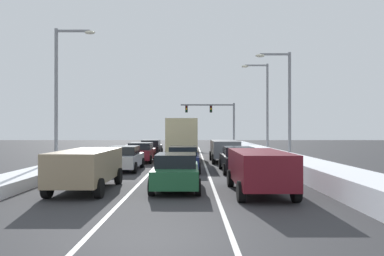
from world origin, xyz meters
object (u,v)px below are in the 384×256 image
at_px(suv_charcoal_center_lane_fourth, 185,144).
at_px(street_lamp_right_mid, 265,101).
at_px(suv_gray_right_lane_third, 225,149).
at_px(street_lamp_left_mid, 62,86).
at_px(sedan_navy_center_lane_second, 184,159).
at_px(traffic_light_gantry, 218,115).
at_px(sedan_black_left_lane_fourth, 152,148).
at_px(sedan_white_right_lane_fourth, 223,148).
at_px(suv_maroon_right_lane_nearest, 260,168).
at_px(suv_tan_left_lane_nearest, 88,166).
at_px(box_truck_center_lane_third, 184,137).
at_px(street_lamp_right_near, 286,97).
at_px(sedan_black_right_lane_second, 239,159).
at_px(sedan_green_center_lane_nearest, 177,171).
at_px(sedan_silver_left_lane_second, 125,158).
at_px(sedan_maroon_left_lane_third, 142,152).

distance_m(suv_charcoal_center_lane_fourth, street_lamp_right_mid, 9.35).
height_order(suv_gray_right_lane_third, street_lamp_left_mid, street_lamp_left_mid).
xyz_separation_m(sedan_navy_center_lane_second, traffic_light_gantry, (4.02, 27.64, 3.73)).
height_order(sedan_black_left_lane_fourth, street_lamp_left_mid, street_lamp_left_mid).
xyz_separation_m(sedan_white_right_lane_fourth, suv_charcoal_center_lane_fourth, (-3.72, 3.28, 0.25)).
xyz_separation_m(suv_maroon_right_lane_nearest, suv_tan_left_lane_nearest, (-7.03, 0.71, 0.00)).
relative_size(box_truck_center_lane_third, street_lamp_right_near, 0.87).
distance_m(sedan_black_right_lane_second, suv_tan_left_lane_nearest, 9.55).
bearing_deg(suv_gray_right_lane_third, sedan_white_right_lane_fourth, 86.98).
bearing_deg(sedan_green_center_lane_nearest, suv_tan_left_lane_nearest, -174.82).
relative_size(box_truck_center_lane_third, street_lamp_left_mid, 0.79).
xyz_separation_m(sedan_silver_left_lane_second, street_lamp_left_mid, (-4.37, 1.25, 4.63)).
bearing_deg(suv_charcoal_center_lane_fourth, sedan_silver_left_lane_second, -102.26).
bearing_deg(street_lamp_right_near, street_lamp_left_mid, -168.14).
height_order(suv_gray_right_lane_third, sedan_black_left_lane_fourth, suv_gray_right_lane_third).
height_order(box_truck_center_lane_third, sedan_maroon_left_lane_third, box_truck_center_lane_third).
bearing_deg(sedan_black_right_lane_second, sedan_maroon_left_lane_third, 136.21).
bearing_deg(sedan_silver_left_lane_second, sedan_black_left_lane_fourth, 89.10).
height_order(suv_maroon_right_lane_nearest, box_truck_center_lane_third, box_truck_center_lane_third).
bearing_deg(street_lamp_right_near, sedan_silver_left_lane_second, -157.96).
distance_m(box_truck_center_lane_third, sedan_maroon_left_lane_third, 3.70).
bearing_deg(sedan_navy_center_lane_second, sedan_black_right_lane_second, -7.41).
height_order(street_lamp_right_near, street_lamp_right_mid, street_lamp_right_mid).
distance_m(sedan_maroon_left_lane_third, street_lamp_right_near, 11.71).
xyz_separation_m(suv_tan_left_lane_nearest, street_lamp_right_mid, (11.43, 19.95, 4.29)).
distance_m(sedan_white_right_lane_fourth, street_lamp_left_mid, 16.36).
xyz_separation_m(sedan_black_right_lane_second, suv_charcoal_center_lane_fourth, (-3.58, 16.06, 0.25)).
height_order(sedan_black_right_lane_second, street_lamp_left_mid, street_lamp_left_mid).
xyz_separation_m(suv_maroon_right_lane_nearest, sedan_maroon_left_lane_third, (-6.62, 13.50, -0.25)).
xyz_separation_m(sedan_white_right_lane_fourth, box_truck_center_lane_third, (-3.63, -4.88, 1.14)).
bearing_deg(street_lamp_right_mid, sedan_green_center_lane_nearest, -111.49).
distance_m(suv_gray_right_lane_third, sedan_silver_left_lane_second, 8.75).
bearing_deg(sedan_navy_center_lane_second, sedan_silver_left_lane_second, 174.61).
bearing_deg(street_lamp_left_mid, suv_maroon_right_lane_nearest, -39.10).
bearing_deg(sedan_black_left_lane_fourth, traffic_light_gantry, 62.98).
bearing_deg(sedan_navy_center_lane_second, suv_tan_left_lane_nearest, -119.48).
bearing_deg(sedan_maroon_left_lane_third, suv_gray_right_lane_third, -0.16).
distance_m(suv_maroon_right_lane_nearest, box_truck_center_lane_third, 15.40).
relative_size(suv_maroon_right_lane_nearest, sedan_navy_center_lane_second, 1.09).
height_order(sedan_navy_center_lane_second, street_lamp_right_near, street_lamp_right_near).
bearing_deg(traffic_light_gantry, sedan_black_left_lane_fourth, -117.02).
bearing_deg(street_lamp_left_mid, sedan_black_left_lane_fourth, 68.11).
bearing_deg(street_lamp_right_near, street_lamp_right_mid, 89.06).
distance_m(suv_tan_left_lane_nearest, street_lamp_left_mid, 10.36).
height_order(sedan_black_right_lane_second, suv_charcoal_center_lane_fourth, suv_charcoal_center_lane_fourth).
height_order(sedan_maroon_left_lane_third, street_lamp_right_mid, street_lamp_right_mid).
distance_m(sedan_green_center_lane_nearest, box_truck_center_lane_third, 14.00).
xyz_separation_m(suv_charcoal_center_lane_fourth, sedan_black_left_lane_fourth, (-3.12, -2.67, -0.25)).
relative_size(sedan_green_center_lane_nearest, street_lamp_right_mid, 0.50).
height_order(sedan_white_right_lane_fourth, sedan_navy_center_lane_second, same).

